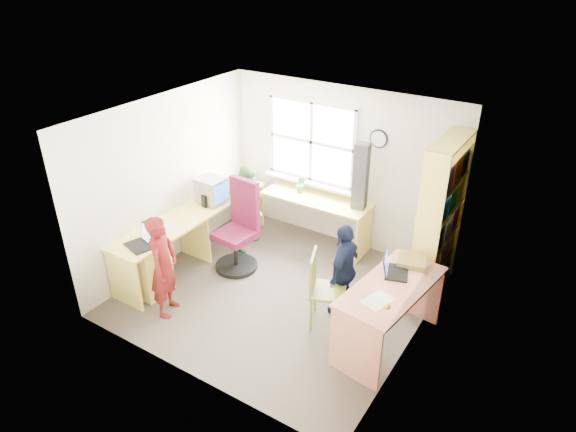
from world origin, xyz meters
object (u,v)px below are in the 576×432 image
object	(u,v)px
right_desk	(390,302)
laptop_left	(143,241)
potted_plant	(301,184)
bookshelf	(439,223)
laptop_right	(392,268)
person_red	(164,266)
crt_monitor	(212,190)
l_desk	(186,246)
swivel_chair	(239,231)
person_navy	(344,269)
wooden_chair	(322,286)
person_green	(250,207)
cd_tower	(361,176)

from	to	relation	value
right_desk	laptop_left	bearing A→B (deg)	-158.04
potted_plant	bookshelf	bearing A→B (deg)	-7.14
laptop_right	person_red	bearing A→B (deg)	96.42
crt_monitor	person_red	xyz separation A→B (m)	(0.50, -1.52, -0.27)
l_desk	swivel_chair	size ratio (longest dim) A/B	2.29
l_desk	crt_monitor	xyz separation A→B (m)	(-0.16, 0.78, 0.49)
person_navy	wooden_chair	bearing A→B (deg)	-24.21
swivel_chair	laptop_left	distance (m)	1.35
person_green	laptop_left	bearing A→B (deg)	158.64
person_red	person_green	distance (m)	1.85
right_desk	person_green	world-z (taller)	person_green
laptop_left	bookshelf	bearing A→B (deg)	51.07
potted_plant	person_navy	distance (m)	1.94
right_desk	person_navy	world-z (taller)	person_navy
person_red	wooden_chair	bearing A→B (deg)	-84.14
swivel_chair	crt_monitor	size ratio (longest dim) A/B	3.21
right_desk	bookshelf	size ratio (longest dim) A/B	0.71
cd_tower	l_desk	bearing A→B (deg)	-141.12
bookshelf	swivel_chair	bearing A→B (deg)	-160.07
l_desk	laptop_left	world-z (taller)	laptop_left
right_desk	cd_tower	xyz separation A→B (m)	(-1.17, 1.61, 0.64)
swivel_chair	wooden_chair	size ratio (longest dim) A/B	1.36
bookshelf	crt_monitor	bearing A→B (deg)	-167.53
laptop_right	laptop_left	bearing A→B (deg)	90.68
l_desk	right_desk	distance (m)	2.89
cd_tower	wooden_chair	bearing A→B (deg)	-85.52
right_desk	person_green	distance (m)	2.77
crt_monitor	person_navy	distance (m)	2.38
cd_tower	laptop_right	bearing A→B (deg)	-59.20
right_desk	swivel_chair	size ratio (longest dim) A/B	1.16
right_desk	person_red	bearing A→B (deg)	-153.00
wooden_chair	laptop_left	distance (m)	2.30
l_desk	person_green	size ratio (longest dim) A/B	2.29
person_navy	right_desk	bearing A→B (deg)	65.28
bookshelf	laptop_right	world-z (taller)	bookshelf
swivel_chair	wooden_chair	bearing A→B (deg)	-11.35
l_desk	person_green	bearing A→B (deg)	75.72
right_desk	person_green	size ratio (longest dim) A/B	1.16
right_desk	person_navy	distance (m)	0.76
crt_monitor	laptop_left	bearing A→B (deg)	-85.16
bookshelf	person_red	xyz separation A→B (m)	(-2.61, -2.21, -0.34)
cd_tower	person_green	distance (m)	1.69
swivel_chair	person_navy	xyz separation A→B (m)	(1.69, -0.14, 0.06)
wooden_chair	cd_tower	distance (m)	1.83
crt_monitor	laptop_right	size ratio (longest dim) A/B	0.97
laptop_left	cd_tower	distance (m)	3.04
laptop_left	person_green	distance (m)	1.78
crt_monitor	person_green	world-z (taller)	person_green
laptop_right	cd_tower	world-z (taller)	cd_tower
person_navy	potted_plant	bearing A→B (deg)	-136.55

